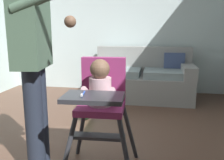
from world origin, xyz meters
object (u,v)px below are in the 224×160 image
adult_standing (34,56)px  high_chair (101,95)px  couch (143,79)px  toy_ball (85,112)px

adult_standing → high_chair: bearing=0.0°
couch → adult_standing: adult_standing is taller
couch → toy_ball: 1.39m
couch → adult_standing: size_ratio=0.98×
high_chair → toy_ball: bearing=-160.5°
couch → high_chair: high_chair is taller
high_chair → toy_ball: 1.37m
couch → high_chair: bearing=-4.8°
couch → toy_ball: (-0.68, -1.19, -0.23)m
adult_standing → toy_ball: size_ratio=8.51×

